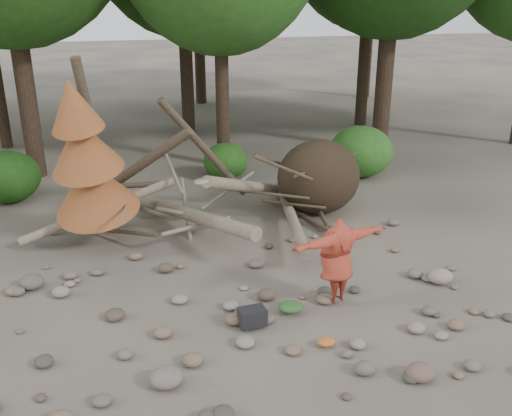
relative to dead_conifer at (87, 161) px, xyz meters
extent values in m
plane|color=#514C44|center=(3.12, -3.37, -2.11)|extent=(120.00, 120.00, 0.00)
ellipsoid|color=#332619|center=(5.72, 0.93, -1.12)|extent=(2.20, 1.87, 1.98)
cylinder|color=gray|center=(2.12, 0.33, -1.56)|extent=(2.61, 5.11, 1.08)
cylinder|color=gray|center=(3.92, 0.83, -1.21)|extent=(3.18, 3.71, 1.90)
cylinder|color=brown|center=(0.92, 1.23, -0.71)|extent=(3.08, 1.91, 2.49)
cylinder|color=gray|center=(4.72, 0.13, -1.76)|extent=(1.13, 4.98, 0.43)
cylinder|color=brown|center=(2.82, 1.43, -0.31)|extent=(2.39, 1.03, 2.89)
cylinder|color=gray|center=(0.12, 0.63, -1.41)|extent=(3.71, 0.86, 1.20)
cylinder|color=#4C3F30|center=(0.62, 0.13, -1.81)|extent=(1.52, 1.70, 0.49)
cylinder|color=gray|center=(3.32, 1.03, -1.31)|extent=(1.57, 0.85, 0.69)
cylinder|color=#4C3F30|center=(4.92, 1.53, -0.91)|extent=(1.92, 1.25, 1.10)
cylinder|color=gray|center=(1.92, 0.83, -0.61)|extent=(0.37, 1.42, 0.85)
cylinder|color=#4C3F30|center=(5.32, -0.17, -1.96)|extent=(0.79, 2.54, 0.12)
cylinder|color=gray|center=(2.32, -0.27, -1.66)|extent=(1.78, 1.11, 0.29)
cylinder|color=#4C3F30|center=(0.22, 0.43, 0.09)|extent=(0.67, 1.13, 4.35)
cone|color=brown|center=(0.06, 0.12, -0.61)|extent=(2.06, 2.13, 1.86)
cone|color=brown|center=(-0.05, -0.09, 0.39)|extent=(1.71, 1.78, 1.65)
cone|color=brown|center=(-0.14, -0.28, 1.29)|extent=(1.23, 1.30, 1.41)
cylinder|color=#38281C|center=(-1.88, 6.13, 2.37)|extent=(0.56, 0.56, 8.96)
cylinder|color=#38281C|center=(4.12, 5.83, 1.46)|extent=(0.44, 0.44, 7.14)
cylinder|color=#38281C|center=(10.12, 6.43, 2.61)|extent=(0.60, 0.60, 9.45)
cylinder|color=#38281C|center=(3.62, 10.83, 2.16)|extent=(0.52, 0.52, 8.54)
cylinder|color=#38281C|center=(11.12, 10.43, 1.95)|extent=(0.50, 0.50, 8.12)
cylinder|color=#38281C|center=(5.12, 17.13, 2.26)|extent=(0.54, 0.54, 8.75)
cylinder|color=#38281C|center=(14.12, 16.63, 1.81)|extent=(0.46, 0.46, 7.84)
ellipsoid|color=#1D4813|center=(-2.38, 3.83, -1.39)|extent=(1.80, 1.80, 1.44)
ellipsoid|color=#275C1A|center=(3.92, 4.43, -1.55)|extent=(1.40, 1.40, 1.12)
ellipsoid|color=#316D22|center=(8.12, 3.63, -1.31)|extent=(2.00, 2.00, 1.60)
imported|color=#A63625|center=(4.43, -3.62, -1.19)|extent=(2.14, 1.07, 1.68)
cylinder|color=#8D7859|center=(2.05, -3.09, 0.37)|extent=(0.28, 0.28, 0.08)
cube|color=black|center=(2.72, -4.04, -1.95)|extent=(0.50, 0.36, 0.31)
ellipsoid|color=#2C5B24|center=(3.51, -3.75, -2.02)|extent=(0.46, 0.38, 0.17)
ellipsoid|color=#BE6220|center=(3.78, -4.92, -2.06)|extent=(0.30, 0.25, 0.11)
ellipsoid|color=slate|center=(1.08, -5.27, -1.96)|extent=(0.51, 0.46, 0.31)
ellipsoid|color=brown|center=(4.87, -6.06, -1.98)|extent=(0.45, 0.41, 0.27)
ellipsoid|color=gray|center=(6.81, -3.38, -1.96)|extent=(0.51, 0.46, 0.31)
ellipsoid|color=#5E544F|center=(-1.23, -1.61, -1.96)|extent=(0.49, 0.44, 0.29)
camera|label=1|loc=(0.68, -12.46, 3.52)|focal=40.00mm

